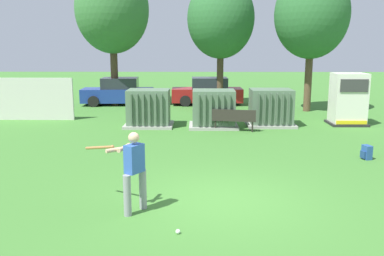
# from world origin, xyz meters

# --- Properties ---
(ground_plane) EXTENTS (96.00, 96.00, 0.00)m
(ground_plane) POSITION_xyz_m (0.00, 0.00, 0.00)
(ground_plane) COLOR #3D752D
(fence_panel) EXTENTS (4.80, 0.12, 2.00)m
(fence_panel) POSITION_xyz_m (-8.90, 10.50, 1.00)
(fence_panel) COLOR beige
(fence_panel) RESTS_ON ground
(transformer_west) EXTENTS (2.10, 1.70, 1.62)m
(transformer_west) POSITION_xyz_m (-2.73, 8.93, 0.79)
(transformer_west) COLOR #9E9B93
(transformer_west) RESTS_ON ground
(transformer_mid_west) EXTENTS (2.10, 1.70, 1.62)m
(transformer_mid_west) POSITION_xyz_m (0.10, 8.78, 0.79)
(transformer_mid_west) COLOR #9E9B93
(transformer_mid_west) RESTS_ON ground
(transformer_mid_east) EXTENTS (2.10, 1.70, 1.62)m
(transformer_mid_east) POSITION_xyz_m (2.64, 9.17, 0.79)
(transformer_mid_east) COLOR #9E9B93
(transformer_mid_east) RESTS_ON ground
(generator_enclosure) EXTENTS (1.60, 1.40, 2.30)m
(generator_enclosure) POSITION_xyz_m (6.12, 9.49, 1.14)
(generator_enclosure) COLOR #262626
(generator_enclosure) RESTS_ON ground
(park_bench) EXTENTS (1.84, 0.69, 0.92)m
(park_bench) POSITION_xyz_m (0.91, 7.92, 0.54)
(park_bench) COLOR #2D2823
(park_bench) RESTS_ON ground
(batter) EXTENTS (1.46, 1.14, 1.74)m
(batter) POSITION_xyz_m (-1.95, -0.67, 0.98)
(batter) COLOR gray
(batter) RESTS_ON ground
(sports_ball) EXTENTS (0.09, 0.09, 0.09)m
(sports_ball) POSITION_xyz_m (-0.95, -1.74, 0.04)
(sports_ball) COLOR white
(sports_ball) RESTS_ON ground
(backpack) EXTENTS (0.31, 0.35, 0.44)m
(backpack) POSITION_xyz_m (4.69, 3.61, 0.21)
(backpack) COLOR #264C8C
(backpack) RESTS_ON ground
(tree_left) EXTENTS (4.19, 4.19, 8.00)m
(tree_left) POSITION_xyz_m (-5.49, 15.43, 5.49)
(tree_left) COLOR #4C3828
(tree_left) RESTS_ON ground
(tree_center_left) EXTENTS (3.80, 3.80, 7.27)m
(tree_center_left) POSITION_xyz_m (0.70, 15.26, 4.98)
(tree_center_left) COLOR #4C3828
(tree_center_left) RESTS_ON ground
(tree_center_right) EXTENTS (3.86, 3.86, 7.38)m
(tree_center_right) POSITION_xyz_m (5.34, 13.42, 5.07)
(tree_center_right) COLOR brown
(tree_center_right) RESTS_ON ground
(parked_car_leftmost) EXTENTS (4.29, 2.09, 1.62)m
(parked_car_leftmost) POSITION_xyz_m (-5.34, 15.74, 0.75)
(parked_car_leftmost) COLOR navy
(parked_car_leftmost) RESTS_ON ground
(parked_car_left_of_center) EXTENTS (4.23, 1.99, 1.62)m
(parked_car_left_of_center) POSITION_xyz_m (0.01, 15.95, 0.75)
(parked_car_left_of_center) COLOR maroon
(parked_car_left_of_center) RESTS_ON ground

